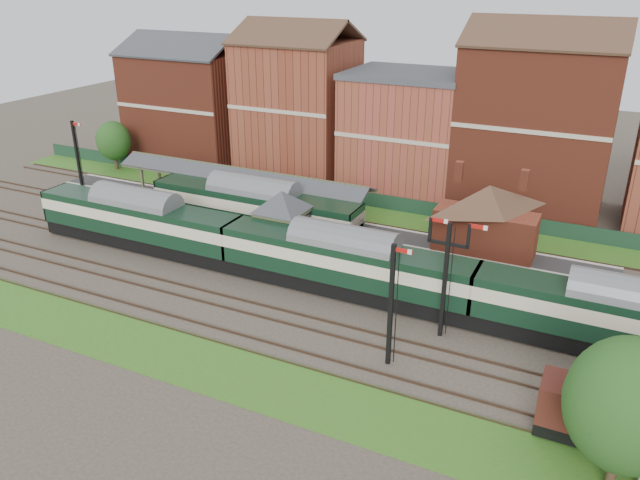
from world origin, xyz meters
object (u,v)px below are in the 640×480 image
at_px(semaphore_bracket, 446,273).
at_px(platform_railcar, 255,208).
at_px(goods_van_a, 596,411).
at_px(dmu_train, 344,262).
at_px(signal_box, 282,224).

relative_size(semaphore_bracket, platform_railcar, 0.41).
distance_m(semaphore_bracket, platform_railcar, 21.70).
xyz_separation_m(semaphore_bracket, platform_railcar, (-19.65, 9.00, -1.98)).
bearing_deg(semaphore_bracket, platform_railcar, 155.39).
bearing_deg(platform_railcar, goods_van_a, -27.89).
bearing_deg(platform_railcar, dmu_train, -29.43).
height_order(platform_railcar, goods_van_a, platform_railcar).
bearing_deg(signal_box, dmu_train, -25.19).
bearing_deg(signal_box, platform_railcar, 144.81).
xyz_separation_m(dmu_train, goods_van_a, (17.76, -9.00, -0.68)).
bearing_deg(dmu_train, goods_van_a, -26.87).
bearing_deg(dmu_train, semaphore_bracket, -17.10).
relative_size(semaphore_bracket, dmu_train, 0.14).
distance_m(signal_box, dmu_train, 7.66).
bearing_deg(platform_railcar, semaphore_bracket, -24.61).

